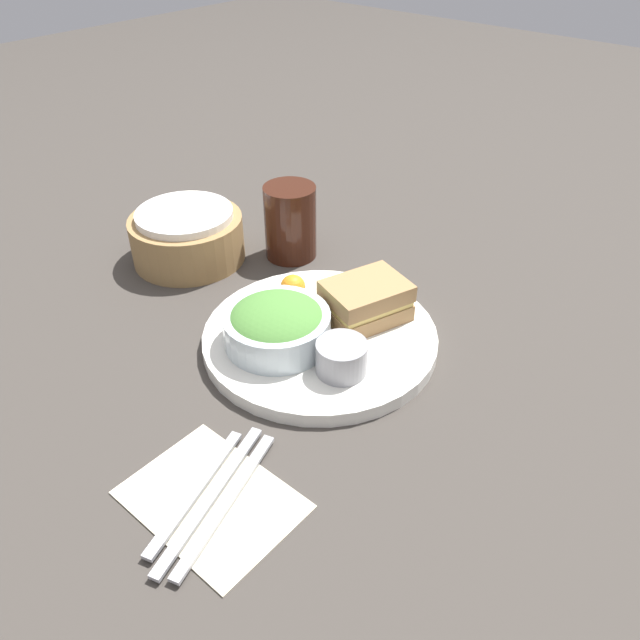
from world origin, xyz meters
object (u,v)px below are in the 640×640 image
object	(u,v)px
sandwich	(366,301)
plate	(320,338)
drink_glass	(290,222)
dressing_cup	(342,357)
spoon	(196,490)
salad_bowl	(277,325)
knife	(211,496)
bread_basket	(187,236)
fork	(227,502)

from	to	relation	value
sandwich	plate	bearing A→B (deg)	159.19
plate	drink_glass	xyz separation A→B (m)	(0.15, 0.19, 0.05)
dressing_cup	spoon	xyz separation A→B (m)	(-0.23, 0.00, -0.03)
salad_bowl	dressing_cup	world-z (taller)	salad_bowl
salad_bowl	dressing_cup	bearing A→B (deg)	-84.22
plate	sandwich	size ratio (longest dim) A/B	2.45
dressing_cup	spoon	distance (m)	0.23
sandwich	drink_glass	size ratio (longest dim) A/B	1.06
knife	spoon	distance (m)	0.02
plate	drink_glass	bearing A→B (deg)	52.02
sandwich	drink_glass	world-z (taller)	drink_glass
salad_bowl	bread_basket	size ratio (longest dim) A/B	0.77
sandwich	salad_bowl	bearing A→B (deg)	155.58
sandwich	bread_basket	world-z (taller)	bread_basket
plate	dressing_cup	world-z (taller)	dressing_cup
bread_basket	plate	bearing A→B (deg)	-95.90
spoon	fork	bearing A→B (deg)	90.00
drink_glass	knife	size ratio (longest dim) A/B	0.61
drink_glass	bread_basket	xyz separation A→B (m)	(-0.12, 0.12, -0.02)
sandwich	fork	size ratio (longest dim) A/B	0.68
dressing_cup	spoon	size ratio (longest dim) A/B	0.37
knife	spoon	world-z (taller)	same
dressing_cup	bread_basket	distance (m)	0.39
drink_glass	plate	bearing A→B (deg)	-127.98
fork	knife	distance (m)	0.02
plate	bread_basket	size ratio (longest dim) A/B	1.74
plate	bread_basket	world-z (taller)	bread_basket
plate	sandwich	bearing A→B (deg)	-20.81
drink_glass	spoon	size ratio (longest dim) A/B	0.71
plate	spoon	size ratio (longest dim) A/B	1.84
plate	drink_glass	world-z (taller)	drink_glass
dressing_cup	knife	size ratio (longest dim) A/B	0.32
dressing_cup	knife	bearing A→B (deg)	-176.59
sandwich	knife	xyz separation A→B (m)	(-0.33, -0.06, -0.04)
plate	bread_basket	bearing A→B (deg)	84.10
plate	sandwich	distance (m)	0.08
drink_glass	bread_basket	world-z (taller)	drink_glass
knife	spoon	size ratio (longest dim) A/B	1.17
fork	spoon	distance (m)	0.04
plate	salad_bowl	bearing A→B (deg)	151.28
bread_basket	spoon	xyz separation A→B (m)	(-0.30, -0.38, -0.03)
plate	drink_glass	size ratio (longest dim) A/B	2.61
drink_glass	spoon	bearing A→B (deg)	-148.55
plate	dressing_cup	distance (m)	0.09
drink_glass	fork	bearing A→B (deg)	-144.58
sandwich	fork	distance (m)	0.34
plate	dressing_cup	size ratio (longest dim) A/B	4.93
dressing_cup	bread_basket	world-z (taller)	bread_basket
salad_bowl	fork	size ratio (longest dim) A/B	0.73
sandwich	spoon	bearing A→B (deg)	-172.98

